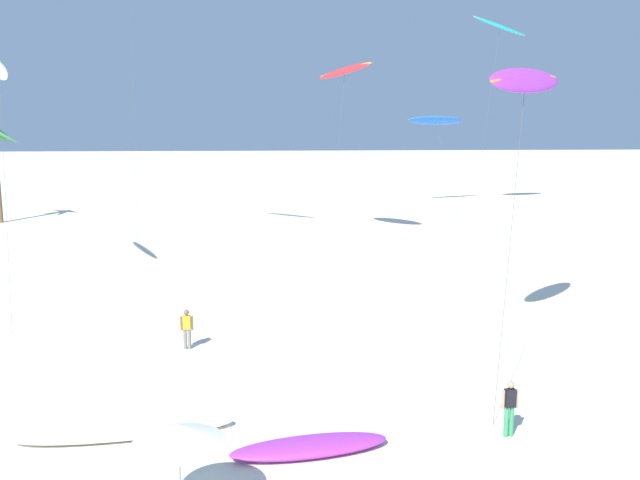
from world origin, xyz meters
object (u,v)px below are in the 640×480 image
(flying_kite_3, at_px, (345,71))
(person_near_left, at_px, (187,327))
(flying_kite_5, at_px, (500,26))
(flying_kite_1, at_px, (525,80))
(grounded_kite_1, at_px, (126,430))
(person_foreground_walker, at_px, (510,406))
(beach_umbrella, at_px, (179,434))
(flying_kite_4, at_px, (436,120))
(grounded_kite_0, at_px, (309,446))

(flying_kite_3, relative_size, person_near_left, 7.92)
(flying_kite_5, height_order, person_near_left, flying_kite_5)
(flying_kite_1, distance_m, flying_kite_5, 38.98)
(grounded_kite_1, bearing_deg, person_near_left, 83.96)
(person_foreground_walker, xyz_separation_m, beach_umbrella, (-8.89, -3.77, 1.18))
(person_foreground_walker, bearing_deg, flying_kite_4, 80.53)
(flying_kite_4, bearing_deg, flying_kite_3, -118.29)
(grounded_kite_1, bearing_deg, grounded_kite_0, -14.30)
(flying_kite_4, xyz_separation_m, person_near_left, (-18.56, -41.35, -7.30))
(flying_kite_1, bearing_deg, grounded_kite_0, -135.14)
(flying_kite_4, distance_m, flying_kite_5, 10.46)
(flying_kite_4, xyz_separation_m, flying_kite_5, (4.39, -4.80, 8.19))
(flying_kite_3, distance_m, flying_kite_5, 21.35)
(flying_kite_3, relative_size, grounded_kite_1, 2.00)
(flying_kite_3, bearing_deg, flying_kite_5, 44.59)
(flying_kite_1, bearing_deg, flying_kite_3, 101.91)
(grounded_kite_1, xyz_separation_m, person_foreground_walker, (11.10, -0.62, 0.75))
(person_foreground_walker, distance_m, person_near_left, 13.17)
(grounded_kite_0, height_order, person_near_left, person_near_left)
(flying_kite_5, bearing_deg, flying_kite_4, 132.46)
(person_foreground_walker, distance_m, beach_umbrella, 9.73)
(flying_kite_1, distance_m, beach_umbrella, 18.12)
(person_foreground_walker, relative_size, person_near_left, 1.05)
(flying_kite_5, bearing_deg, person_foreground_walker, -105.79)
(flying_kite_5, height_order, grounded_kite_0, flying_kite_5)
(flying_kite_1, distance_m, person_foreground_walker, 12.39)
(grounded_kite_0, relative_size, person_foreground_walker, 2.74)
(flying_kite_3, height_order, flying_kite_4, flying_kite_3)
(flying_kite_3, bearing_deg, flying_kite_1, -78.09)
(person_near_left, bearing_deg, grounded_kite_0, -63.35)
(person_foreground_walker, bearing_deg, person_near_left, 141.43)
(person_near_left, bearing_deg, beach_umbrella, -83.32)
(flying_kite_3, relative_size, beach_umbrella, 5.43)
(person_near_left, bearing_deg, flying_kite_3, 69.73)
(grounded_kite_1, distance_m, beach_umbrella, 5.27)
(flying_kite_1, xyz_separation_m, person_foreground_walker, (-2.54, -7.59, -9.46))
(flying_kite_3, bearing_deg, beach_umbrella, -101.17)
(flying_kite_1, bearing_deg, flying_kite_4, 82.24)
(grounded_kite_1, xyz_separation_m, person_near_left, (0.80, 7.59, 0.70))
(person_foreground_walker, bearing_deg, beach_umbrella, -157.05)
(grounded_kite_0, bearing_deg, flying_kite_3, 83.33)
(grounded_kite_0, distance_m, person_foreground_walker, 5.90)
(flying_kite_5, xyz_separation_m, person_near_left, (-22.95, -36.55, -15.50))
(flying_kite_1, relative_size, person_foreground_walker, 6.60)
(flying_kite_5, distance_m, person_foreground_walker, 49.01)
(flying_kite_5, distance_m, person_near_left, 45.85)
(grounded_kite_1, relative_size, person_near_left, 3.96)
(person_near_left, bearing_deg, flying_kite_4, 65.83)
(flying_kite_3, distance_m, grounded_kite_0, 33.16)
(grounded_kite_0, bearing_deg, person_foreground_walker, 7.14)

